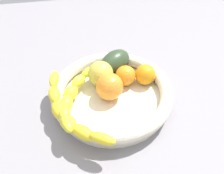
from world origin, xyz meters
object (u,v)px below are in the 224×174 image
fruit_bowl (112,94)px  banana_draped_right (72,97)px  avocado_dark (115,62)px  apple_yellow (101,74)px  orange_mid_left (110,87)px  orange_front (145,75)px  orange_mid_right (125,76)px  banana_draped_left (68,113)px

fruit_bowl → banana_draped_right: banana_draped_right is taller
avocado_dark → apple_yellow: (4.44, 4.02, 0.19)cm
banana_draped_right → orange_mid_left: (-8.86, -0.89, 0.76)cm
orange_front → orange_mid_right: (4.99, -0.51, -0.02)cm
orange_mid_right → avocado_dark: size_ratio=0.56×
banana_draped_right → orange_front: orange_front is taller
banana_draped_left → avocado_dark: 19.80cm
orange_mid_left → apple_yellow: size_ratio=1.03×
banana_draped_right → orange_mid_right: bearing=-160.0°
banana_draped_right → orange_mid_left: bearing=-174.3°
banana_draped_left → banana_draped_right: bearing=-104.0°
banana_draped_right → orange_mid_right: 14.43cm
banana_draped_right → orange_front: size_ratio=3.84×
orange_mid_left → orange_mid_right: bearing=-139.2°
banana_draped_right → banana_draped_left: bearing=76.0°
fruit_bowl → banana_draped_right: (9.46, 1.08, 1.90)cm
banana_draped_right → orange_front: (-18.54, -4.43, 0.08)cm
fruit_bowl → avocado_dark: avocado_dark is taller
fruit_bowl → orange_front: bearing=-159.8°
banana_draped_left → apple_yellow: 13.87cm
banana_draped_right → avocado_dark: size_ratio=2.16×
fruit_bowl → orange_mid_right: orange_mid_right is taller
fruit_bowl → orange_mid_right: bearing=-136.7°
banana_draped_right → avocado_dark: bearing=-139.8°
banana_draped_right → orange_mid_left: 8.94cm
avocado_dark → apple_yellow: bearing=42.1°
fruit_bowl → orange_front: 9.88cm
avocado_dark → apple_yellow: apple_yellow is taller
fruit_bowl → orange_mid_left: (0.60, 0.19, 2.65)cm
orange_mid_left → orange_mid_right: 6.24cm
banana_draped_left → fruit_bowl: bearing=-151.3°
avocado_dark → orange_mid_left: bearing=71.5°
fruit_bowl → apple_yellow: bearing=-68.6°
banana_draped_left → orange_mid_right: 17.63cm
banana_draped_left → orange_mid_left: 11.52cm
orange_mid_right → orange_front: bearing=174.1°
fruit_bowl → orange_front: size_ratio=5.65×
banana_draped_left → avocado_dark: avocado_dark is taller
orange_mid_left → avocado_dark: orange_mid_left is taller
fruit_bowl → orange_front: (-9.08, -3.35, 1.97)cm
banana_draped_left → orange_mid_right: (-14.73, -9.68, -0.20)cm
orange_front → orange_mid_left: size_ratio=0.79×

